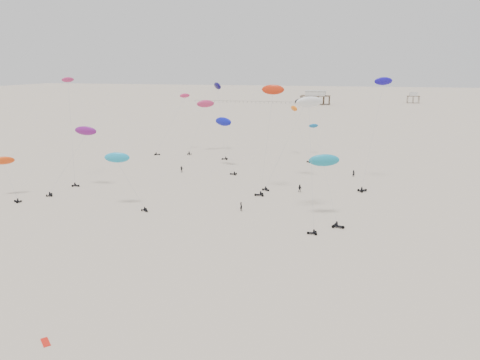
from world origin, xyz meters
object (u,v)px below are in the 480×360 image
(rig_4, at_px, (298,115))
(rig_9, at_px, (270,113))
(spectator_0, at_px, (241,211))
(pavilion_small, at_px, (413,98))
(pavilion_main, at_px, (315,99))

(rig_4, height_order, rig_9, rig_9)
(rig_9, distance_m, spectator_0, 23.04)
(pavilion_small, relative_size, rig_9, 0.37)
(rig_4, xyz_separation_m, spectator_0, (-7.40, -27.13, -16.29))
(rig_4, distance_m, rig_9, 14.05)
(pavilion_small, height_order, rig_9, rig_9)
(pavilion_main, xyz_separation_m, rig_9, (12.45, -245.32, 13.88))
(pavilion_main, relative_size, rig_9, 0.87)
(rig_4, distance_m, spectator_0, 32.50)
(rig_4, bearing_deg, spectator_0, 24.68)
(pavilion_main, height_order, rig_4, rig_4)
(pavilion_main, bearing_deg, rig_4, -85.83)
(pavilion_main, height_order, spectator_0, pavilion_main)
(pavilion_main, relative_size, pavilion_small, 2.33)
(rig_4, xyz_separation_m, rig_9, (-4.48, -13.19, 1.82))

